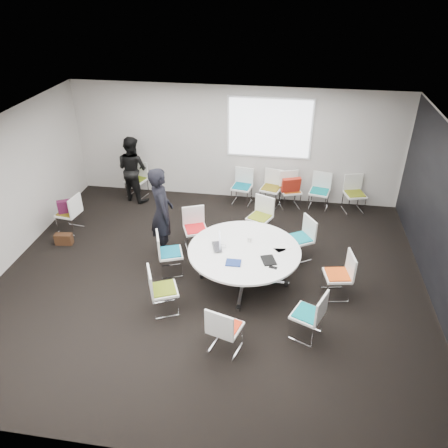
# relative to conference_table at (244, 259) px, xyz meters

# --- Properties ---
(room_shell) EXTENTS (8.08, 7.08, 2.88)m
(room_shell) POSITION_rel_conference_table_xyz_m (-0.54, -0.02, 0.88)
(room_shell) COLOR black
(room_shell) RESTS_ON ground
(conference_table) EXTENTS (2.03, 2.03, 0.73)m
(conference_table) POSITION_rel_conference_table_xyz_m (0.00, 0.00, 0.00)
(conference_table) COLOR silver
(conference_table) RESTS_ON ground
(projection_screen) EXTENTS (1.90, 0.03, 1.35)m
(projection_screen) POSITION_rel_conference_table_xyz_m (0.17, 3.44, 1.33)
(projection_screen) COLOR white
(projection_screen) RESTS_ON room_shell
(chair_ring_a) EXTENTS (0.52, 0.53, 0.88)m
(chair_ring_a) POSITION_rel_conference_table_xyz_m (1.68, -0.14, -0.24)
(chair_ring_a) COLOR silver
(chair_ring_a) RESTS_ON ground
(chair_ring_b) EXTENTS (0.62, 0.63, 0.88)m
(chair_ring_b) POSITION_rel_conference_table_xyz_m (1.01, 0.96, -0.24)
(chair_ring_b) COLOR silver
(chair_ring_b) RESTS_ON ground
(chair_ring_c) EXTENTS (0.60, 0.60, 0.88)m
(chair_ring_c) POSITION_rel_conference_table_xyz_m (0.15, 1.68, -0.24)
(chair_ring_c) COLOR silver
(chair_ring_c) RESTS_ON ground
(chair_ring_d) EXTENTS (0.60, 0.59, 0.88)m
(chair_ring_d) POSITION_rel_conference_table_xyz_m (-1.12, 1.00, -0.24)
(chair_ring_d) COLOR silver
(chair_ring_d) RESTS_ON ground
(chair_ring_e) EXTENTS (0.58, 0.59, 0.88)m
(chair_ring_e) POSITION_rel_conference_table_xyz_m (-1.43, 0.08, -0.24)
(chair_ring_e) COLOR silver
(chair_ring_e) RESTS_ON ground
(chair_ring_f) EXTENTS (0.60, 0.60, 0.88)m
(chair_ring_f) POSITION_rel_conference_table_xyz_m (-1.25, -0.99, -0.24)
(chair_ring_f) COLOR silver
(chair_ring_f) RESTS_ON ground
(chair_ring_g) EXTENTS (0.57, 0.56, 0.88)m
(chair_ring_g) POSITION_rel_conference_table_xyz_m (-0.09, -1.71, -0.24)
(chair_ring_g) COLOR silver
(chair_ring_g) RESTS_ON ground
(chair_ring_h) EXTENTS (0.60, 0.60, 0.88)m
(chair_ring_h) POSITION_rel_conference_table_xyz_m (1.15, -1.23, -0.24)
(chair_ring_h) COLOR silver
(chair_ring_h) RESTS_ON ground
(chair_back_a) EXTENTS (0.53, 0.52, 0.88)m
(chair_back_a) POSITION_rel_conference_table_xyz_m (-0.41, 3.12, -0.24)
(chair_back_a) COLOR silver
(chair_back_a) RESTS_ON ground
(chair_back_b) EXTENTS (0.56, 0.55, 0.88)m
(chair_back_b) POSITION_rel_conference_table_xyz_m (0.30, 3.14, -0.24)
(chair_back_b) COLOR silver
(chair_back_b) RESTS_ON ground
(chair_back_c) EXTENTS (0.58, 0.57, 0.88)m
(chair_back_c) POSITION_rel_conference_table_xyz_m (0.77, 3.11, -0.24)
(chair_back_c) COLOR silver
(chair_back_c) RESTS_ON ground
(chair_back_d) EXTENTS (0.55, 0.54, 0.88)m
(chair_back_d) POSITION_rel_conference_table_xyz_m (1.46, 3.14, -0.24)
(chair_back_d) COLOR silver
(chair_back_d) RESTS_ON ground
(chair_back_e) EXTENTS (0.56, 0.56, 0.88)m
(chair_back_e) POSITION_rel_conference_table_xyz_m (2.29, 3.14, -0.24)
(chair_back_e) COLOR silver
(chair_back_e) RESTS_ON ground
(chair_spare_left) EXTENTS (0.50, 0.51, 0.88)m
(chair_spare_left) POSITION_rel_conference_table_xyz_m (-4.00, 1.23, -0.24)
(chair_spare_left) COLOR silver
(chair_spare_left) RESTS_ON ground
(chair_person_back) EXTENTS (0.57, 0.56, 0.88)m
(chair_person_back) POSITION_rel_conference_table_xyz_m (-3.10, 3.11, -0.24)
(chair_person_back) COLOR silver
(chair_person_back) RESTS_ON ground
(person_main) EXTENTS (0.69, 0.81, 1.89)m
(person_main) POSITION_rel_conference_table_xyz_m (-1.72, 0.71, 0.43)
(person_main) COLOR black
(person_main) RESTS_ON ground
(person_back) EXTENTS (0.98, 0.89, 1.64)m
(person_back) POSITION_rel_conference_table_xyz_m (-3.10, 2.94, 0.30)
(person_back) COLOR black
(person_back) RESTS_ON ground
(laptop) EXTENTS (0.33, 0.41, 0.03)m
(laptop) POSITION_rel_conference_table_xyz_m (-0.45, -0.01, 0.23)
(laptop) COLOR #333338
(laptop) RESTS_ON conference_table
(laptop_lid) EXTENTS (0.08, 0.30, 0.22)m
(laptop_lid) POSITION_rel_conference_table_xyz_m (-0.45, 0.03, 0.34)
(laptop_lid) COLOR silver
(laptop_lid) RESTS_ON conference_table
(notebook_black) EXTENTS (0.31, 0.36, 0.02)m
(notebook_black) POSITION_rel_conference_table_xyz_m (0.45, -0.28, 0.22)
(notebook_black) COLOR black
(notebook_black) RESTS_ON conference_table
(tablet_folio) EXTENTS (0.26, 0.20, 0.03)m
(tablet_folio) POSITION_rel_conference_table_xyz_m (-0.14, -0.45, 0.23)
(tablet_folio) COLOR navy
(tablet_folio) RESTS_ON conference_table
(papers_right) EXTENTS (0.36, 0.35, 0.00)m
(papers_right) POSITION_rel_conference_table_xyz_m (0.66, 0.16, 0.21)
(papers_right) COLOR white
(papers_right) RESTS_ON conference_table
(papers_front) EXTENTS (0.32, 0.24, 0.00)m
(papers_front) POSITION_rel_conference_table_xyz_m (0.60, 0.02, 0.21)
(papers_front) COLOR white
(papers_front) RESTS_ON conference_table
(cup) EXTENTS (0.08, 0.08, 0.09)m
(cup) POSITION_rel_conference_table_xyz_m (0.06, 0.28, 0.26)
(cup) COLOR white
(cup) RESTS_ON conference_table
(phone) EXTENTS (0.15, 0.10, 0.01)m
(phone) POSITION_rel_conference_table_xyz_m (0.54, -0.47, 0.22)
(phone) COLOR black
(phone) RESTS_ON conference_table
(maroon_bag) EXTENTS (0.42, 0.31, 0.28)m
(maroon_bag) POSITION_rel_conference_table_xyz_m (-4.02, 1.23, 0.10)
(maroon_bag) COLOR #4B1432
(maroon_bag) RESTS_ON chair_spare_left
(brown_bag) EXTENTS (0.38, 0.20, 0.24)m
(brown_bag) POSITION_rel_conference_table_xyz_m (-3.93, 0.69, -0.40)
(brown_bag) COLOR #372011
(brown_bag) RESTS_ON ground
(red_jacket) EXTENTS (0.47, 0.30, 0.36)m
(red_jacket) POSITION_rel_conference_table_xyz_m (0.77, 2.88, 0.18)
(red_jacket) COLOR #9D2113
(red_jacket) RESTS_ON chair_back_c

